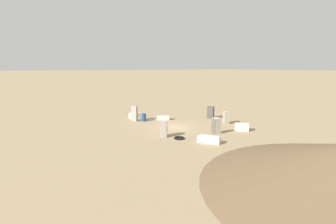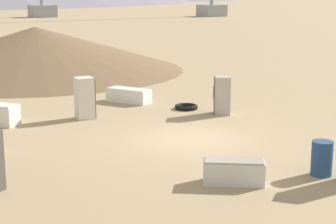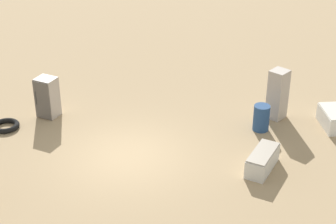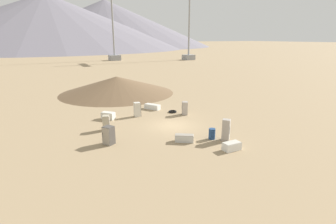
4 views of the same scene
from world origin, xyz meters
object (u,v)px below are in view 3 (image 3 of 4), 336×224
object	(u,v)px
discarded_fridge_6	(278,94)
scrap_tire	(6,126)
discarded_fridge_1	(262,160)
discarded_fridge_5	(47,97)
discarded_fridge_7	(333,119)
rusty_barrel	(261,118)

from	to	relation	value
discarded_fridge_6	scrap_tire	world-z (taller)	discarded_fridge_6
discarded_fridge_1	scrap_tire	size ratio (longest dim) A/B	1.70
discarded_fridge_5	scrap_tire	xyz separation A→B (m)	(-1.43, -0.80, -0.66)
discarded_fridge_6	discarded_fridge_7	distance (m)	2.10
discarded_fridge_1	discarded_fridge_6	size ratio (longest dim) A/B	0.88
discarded_fridge_7	rusty_barrel	distance (m)	2.59
discarded_fridge_7	rusty_barrel	world-z (taller)	rusty_barrel
discarded_fridge_1	discarded_fridge_6	distance (m)	3.61
discarded_fridge_7	scrap_tire	distance (m)	11.57
discarded_fridge_5	rusty_barrel	distance (m)	7.70
discarded_fridge_7	scrap_tire	xyz separation A→B (m)	(-11.53, 0.94, -0.23)
discarded_fridge_1	rusty_barrel	xyz separation A→B (m)	(0.54, 2.44, 0.15)
discarded_fridge_6	discarded_fridge_7	world-z (taller)	discarded_fridge_6
discarded_fridge_1	discarded_fridge_5	xyz separation A→B (m)	(-6.96, 4.17, 0.43)
discarded_fridge_7	scrap_tire	bearing A→B (deg)	175.55
discarded_fridge_1	scrap_tire	distance (m)	9.05
discarded_fridge_7	scrap_tire	size ratio (longest dim) A/B	1.47
discarded_fridge_5	rusty_barrel	size ratio (longest dim) A/B	1.60
discarded_fridge_5	discarded_fridge_6	bearing A→B (deg)	-154.71
discarded_fridge_6	scrap_tire	bearing A→B (deg)	-132.74
discarded_fridge_5	rusty_barrel	bearing A→B (deg)	-161.70
discarded_fridge_1	scrap_tire	bearing A→B (deg)	-169.00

